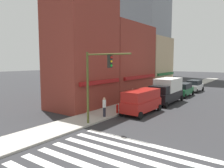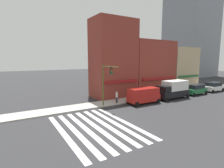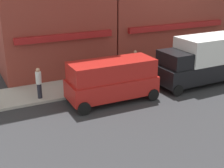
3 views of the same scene
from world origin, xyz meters
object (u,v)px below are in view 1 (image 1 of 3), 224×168
(suv_green, at_px, (183,89))
(pedestrian_grey_coat, at_px, (133,96))
(fire_hydrant, at_px, (117,108))
(pedestrian_white_shirt, at_px, (104,107))
(suv_white, at_px, (194,86))
(box_truck_black, at_px, (166,90))
(van_red, at_px, (142,101))
(pedestrian_red_jacket, at_px, (132,99))
(traffic_signal, at_px, (97,76))

(suv_green, xyz_separation_m, pedestrian_grey_coat, (-9.78, 2.87, 0.04))
(fire_hydrant, bearing_deg, pedestrian_white_shirt, 174.83)
(fire_hydrant, bearing_deg, suv_white, -4.66)
(box_truck_black, relative_size, suv_green, 1.31)
(box_truck_black, distance_m, pedestrian_grey_coat, 4.42)
(pedestrian_grey_coat, distance_m, fire_hydrant, 5.12)
(van_red, height_order, fire_hydrant, van_red)
(box_truck_black, xyz_separation_m, suv_white, (12.58, 0.00, -0.56))
(van_red, bearing_deg, pedestrian_red_jacket, 53.15)
(van_red, relative_size, suv_white, 1.07)
(box_truck_black, height_order, pedestrian_grey_coat, box_truck_black)
(traffic_signal, relative_size, pedestrian_grey_coat, 3.33)
(van_red, bearing_deg, suv_green, 0.90)
(suv_white, bearing_deg, fire_hydrant, 174.67)
(suv_white, xyz_separation_m, fire_hydrant, (-20.87, 1.70, -0.42))
(van_red, xyz_separation_m, box_truck_black, (6.52, 0.00, 0.30))
(van_red, relative_size, fire_hydrant, 5.97)
(traffic_signal, distance_m, box_truck_black, 12.80)
(suv_white, bearing_deg, van_red, 179.33)
(suv_green, distance_m, pedestrian_red_jacket, 11.66)
(box_truck_black, relative_size, suv_white, 1.32)
(traffic_signal, distance_m, fire_hydrant, 5.52)
(traffic_signal, xyz_separation_m, pedestrian_red_jacket, (7.50, 1.14, -2.93))
(box_truck_black, distance_m, suv_green, 6.48)
(pedestrian_red_jacket, relative_size, fire_hydrant, 2.10)
(suv_green, xyz_separation_m, fire_hydrant, (-14.75, 1.70, -0.42))
(traffic_signal, height_order, pedestrian_grey_coat, traffic_signal)
(van_red, xyz_separation_m, suv_green, (12.98, 0.00, -0.25))
(pedestrian_white_shirt, bearing_deg, suv_green, 128.32)
(pedestrian_grey_coat, bearing_deg, traffic_signal, 105.11)
(suv_green, distance_m, pedestrian_grey_coat, 10.19)
(fire_hydrant, bearing_deg, traffic_signal, -167.58)
(suv_white, relative_size, pedestrian_grey_coat, 2.67)
(traffic_signal, xyz_separation_m, fire_hydrant, (4.25, 0.94, -3.39))
(box_truck_black, relative_size, pedestrian_white_shirt, 3.52)
(suv_green, relative_size, suv_white, 1.00)
(suv_green, relative_size, pedestrian_white_shirt, 2.68)
(suv_green, height_order, pedestrian_grey_coat, suv_green)
(box_truck_black, bearing_deg, pedestrian_white_shirt, 168.79)
(box_truck_black, xyz_separation_m, suv_green, (6.45, 0.00, -0.56))
(van_red, height_order, suv_white, van_red)
(suv_white, xyz_separation_m, pedestrian_red_jacket, (-17.62, 1.91, 0.04))
(van_red, relative_size, pedestrian_white_shirt, 2.84)
(traffic_signal, relative_size, pedestrian_white_shirt, 3.33)
(suv_green, bearing_deg, fire_hydrant, 172.12)
(suv_green, bearing_deg, van_red, 178.70)
(suv_white, distance_m, fire_hydrant, 20.94)
(suv_white, height_order, pedestrian_red_jacket, suv_white)
(traffic_signal, distance_m, suv_green, 19.24)
(pedestrian_red_jacket, relative_size, pedestrian_white_shirt, 1.00)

